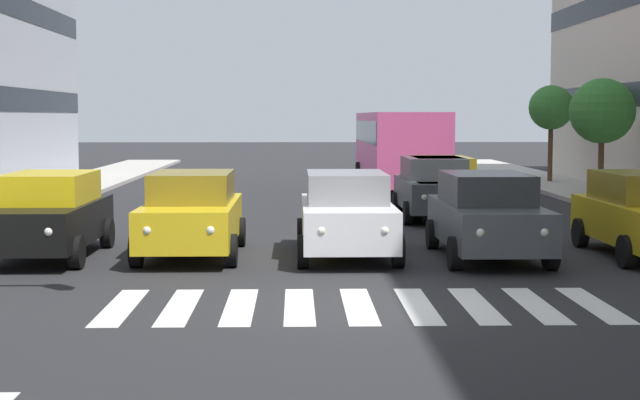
# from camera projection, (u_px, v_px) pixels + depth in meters

# --- Properties ---
(ground_plane) EXTENTS (180.00, 180.00, 0.00)m
(ground_plane) POSITION_uv_depth(u_px,v_px,m) (359.00, 306.00, 14.30)
(ground_plane) COLOR #262628
(crosswalk_markings) EXTENTS (7.65, 2.80, 0.01)m
(crosswalk_markings) POSITION_uv_depth(u_px,v_px,m) (359.00, 306.00, 14.30)
(crosswalk_markings) COLOR silver
(crosswalk_markings) RESTS_ON ground_plane
(car_1) EXTENTS (2.02, 4.44, 1.72)m
(car_1) POSITION_uv_depth(u_px,v_px,m) (487.00, 215.00, 19.04)
(car_1) COLOR #474C51
(car_1) RESTS_ON ground_plane
(car_2) EXTENTS (2.02, 4.44, 1.72)m
(car_2) POSITION_uv_depth(u_px,v_px,m) (347.00, 213.00, 19.29)
(car_2) COLOR silver
(car_2) RESTS_ON ground_plane
(car_3) EXTENTS (2.02, 4.44, 1.72)m
(car_3) POSITION_uv_depth(u_px,v_px,m) (192.00, 213.00, 19.37)
(car_3) COLOR gold
(car_3) RESTS_ON ground_plane
(car_4) EXTENTS (2.02, 4.44, 1.72)m
(car_4) POSITION_uv_depth(u_px,v_px,m) (48.00, 214.00, 19.13)
(car_4) COLOR black
(car_4) RESTS_ON ground_plane
(car_row2_0) EXTENTS (2.02, 4.44, 1.72)m
(car_row2_0) POSITION_uv_depth(u_px,v_px,m) (434.00, 187.00, 26.35)
(car_row2_0) COLOR #474C51
(car_row2_0) RESTS_ON ground_plane
(car_row2_1) EXTENTS (2.02, 4.44, 1.72)m
(car_row2_1) POSITION_uv_depth(u_px,v_px,m) (441.00, 187.00, 26.65)
(car_row2_1) COLOR gold
(car_row2_1) RESTS_ON ground_plane
(bus_behind_traffic) EXTENTS (2.78, 10.50, 3.00)m
(bus_behind_traffic) POSITION_uv_depth(u_px,v_px,m) (398.00, 143.00, 35.41)
(bus_behind_traffic) COLOR #DB5193
(bus_behind_traffic) RESTS_ON ground_plane
(street_tree_2) EXTENTS (2.27, 2.27, 4.03)m
(street_tree_2) POSITION_uv_depth(u_px,v_px,m) (602.00, 111.00, 32.63)
(street_tree_2) COLOR #513823
(street_tree_2) RESTS_ON sidewalk_left
(street_tree_3) EXTENTS (1.86, 1.86, 4.01)m
(street_tree_3) POSITION_uv_depth(u_px,v_px,m) (551.00, 108.00, 39.37)
(street_tree_3) COLOR #513823
(street_tree_3) RESTS_ON sidewalk_left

